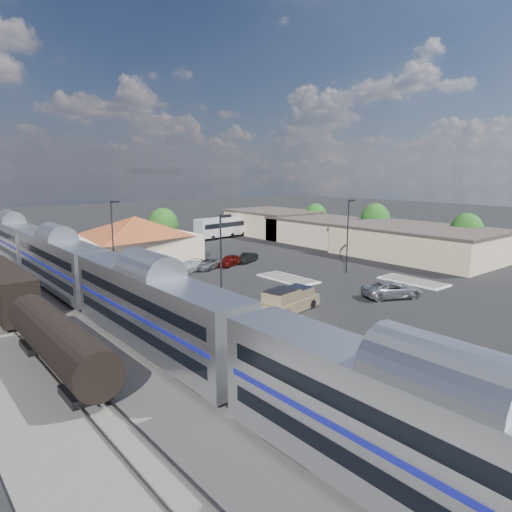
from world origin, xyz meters
TOP-DOWN VIEW (x-y plane):
  - ground at (0.00, 0.00)m, footprint 280.00×280.00m
  - railbed at (-21.00, 8.00)m, footprint 16.00×100.00m
  - platform at (-12.00, 6.00)m, footprint 5.50×92.00m
  - passenger_train at (-18.00, 13.39)m, footprint 3.00×104.00m
  - freight_cars at (-24.00, 9.12)m, footprint 2.80×46.00m
  - station_depot at (-4.56, 24.00)m, footprint 18.35×12.24m
  - buildings_east at (28.00, 14.28)m, footprint 14.40×51.40m
  - traffic_island_south at (4.00, 2.00)m, footprint 3.30×7.50m
  - traffic_island_north at (14.00, -8.00)m, footprint 3.30×7.50m
  - lamp_plat_s at (-10.90, -6.00)m, footprint 1.08×0.25m
  - lamp_plat_n at (-10.90, 16.00)m, footprint 1.08×0.25m
  - lamp_lot at (12.10, 0.00)m, footprint 1.08×0.25m
  - tree_east_a at (34.00, -4.00)m, footprint 4.56×4.56m
  - tree_east_b at (34.00, 12.00)m, footprint 4.94×4.94m
  - tree_east_c at (34.00, 26.00)m, footprint 4.41×4.41m
  - tree_depot at (3.00, 30.00)m, footprint 4.71×4.71m
  - pickup_truck at (-4.20, -7.00)m, footprint 6.54×3.39m
  - suv at (6.66, -10.19)m, footprint 6.49×5.06m
  - coach_bus at (17.62, 34.18)m, footprint 12.25×4.11m
  - person_a at (-12.96, 0.80)m, footprint 0.58×0.69m
  - person_b at (-12.92, 7.49)m, footprint 0.73×0.93m
  - parked_car_a at (-8.50, 12.54)m, footprint 4.06×2.84m
  - parked_car_b at (-6.25, 12.84)m, footprint 4.63×2.95m
  - parked_car_c at (-3.05, 12.54)m, footprint 5.21×3.89m
  - parked_car_d at (0.15, 12.84)m, footprint 5.42×4.14m
  - parked_car_e at (3.35, 12.54)m, footprint 4.66×3.20m
  - parked_car_f at (6.55, 12.84)m, footprint 4.30×2.93m

SIDE VIEW (x-z plane):
  - ground at x=0.00m, z-range 0.00..0.00m
  - railbed at x=-21.00m, z-range 0.00..0.12m
  - platform at x=-12.00m, z-range 0.00..0.18m
  - traffic_island_south at x=4.00m, z-range 0.00..0.21m
  - traffic_island_north at x=14.00m, z-range 0.00..0.21m
  - parked_car_a at x=-8.50m, z-range 0.00..1.28m
  - parked_car_f at x=6.55m, z-range 0.00..1.34m
  - parked_car_d at x=0.15m, z-range 0.00..1.37m
  - parked_car_c at x=-3.05m, z-range 0.00..1.40m
  - parked_car_b at x=-6.25m, z-range 0.00..1.44m
  - parked_car_e at x=3.35m, z-range 0.00..1.47m
  - suv at x=6.66m, z-range 0.00..1.64m
  - person_a at x=-12.96m, z-range 0.18..1.80m
  - pickup_truck at x=-4.20m, z-range -0.06..2.10m
  - person_b at x=-12.92m, z-range 0.18..2.06m
  - freight_cars at x=-24.00m, z-range -0.07..3.93m
  - coach_bus at x=17.62m, z-range 0.29..4.15m
  - buildings_east at x=28.00m, z-range -0.13..4.67m
  - passenger_train at x=-18.00m, z-range 0.09..5.64m
  - station_depot at x=-4.56m, z-range 0.03..6.23m
  - tree_east_c at x=34.00m, z-range 0.66..6.87m
  - tree_east_a at x=34.00m, z-range 0.68..7.10m
  - tree_depot at x=3.00m, z-range 0.71..7.34m
  - tree_east_b at x=34.00m, z-range 0.74..7.70m
  - lamp_plat_s at x=-10.90m, z-range 0.84..9.84m
  - lamp_plat_n at x=-10.90m, z-range 0.84..9.84m
  - lamp_lot at x=12.10m, z-range 0.84..9.84m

